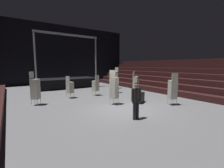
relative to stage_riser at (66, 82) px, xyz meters
name	(u,v)px	position (x,y,z in m)	size (l,w,h in m)	color
ground_plane	(123,110)	(0.00, -10.51, -0.66)	(22.00, 30.00, 0.10)	slate
arena_end_wall	(55,54)	(0.00, 4.49, 3.39)	(22.00, 0.30, 8.00)	black
bleacher_bank_right	(186,76)	(8.38, -9.51, 0.96)	(5.25, 24.00, 3.15)	black
stage_riser	(66,82)	(0.00, 0.00, 0.00)	(6.94, 3.19, 5.77)	black
man_with_tie	(136,98)	(-0.59, -12.24, 0.39)	(0.57, 0.24, 1.77)	black
chair_stack_front_left	(136,82)	(4.43, -6.85, 0.37)	(0.58, 0.58, 1.96)	#B2B5BA
chair_stack_front_right	(96,85)	(0.60, -6.09, 0.25)	(0.53, 0.53, 1.71)	#B2B5BA
chair_stack_mid_left	(173,89)	(3.16, -11.62, 0.41)	(0.59, 0.59, 2.05)	#B2B5BA
chair_stack_mid_right	(116,78)	(4.30, -3.82, 0.54)	(0.55, 0.55, 2.31)	#B2B5BA
chair_stack_mid_centre	(35,89)	(-4.06, -6.73, 0.46)	(0.62, 0.62, 2.14)	#B2B5BA
chair_stack_rear_left	(70,87)	(-1.55, -5.90, 0.25)	(0.57, 0.57, 1.71)	#B2B5BA
chair_stack_rear_right	(115,83)	(2.63, -6.08, 0.29)	(0.59, 0.59, 1.79)	#B2B5BA
chair_stack_rear_centre	(114,88)	(0.15, -9.40, 0.50)	(0.56, 0.56, 2.22)	#B2B5BA
equipment_road_case	(139,98)	(1.83, -9.94, -0.27)	(0.90, 0.60, 0.69)	black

